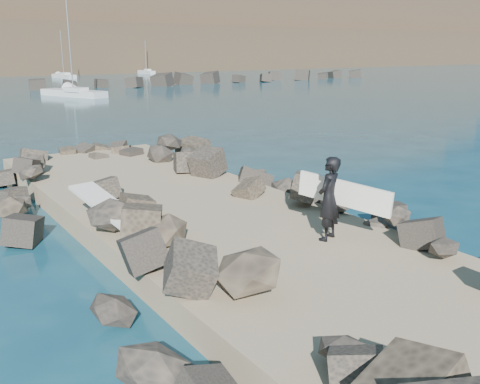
% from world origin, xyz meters
% --- Properties ---
extents(ground, '(800.00, 800.00, 0.00)m').
position_xyz_m(ground, '(0.00, 0.00, 0.00)').
color(ground, '#0F384C').
rests_on(ground, ground).
extents(jetty, '(6.00, 26.00, 0.60)m').
position_xyz_m(jetty, '(0.00, -2.00, 0.30)').
color(jetty, '#8C7759').
rests_on(jetty, ground).
extents(riprap_left, '(2.60, 22.00, 1.00)m').
position_xyz_m(riprap_left, '(-2.90, -1.50, 0.50)').
color(riprap_left, black).
rests_on(riprap_left, ground).
extents(riprap_right, '(2.60, 22.00, 1.00)m').
position_xyz_m(riprap_right, '(2.90, -1.50, 0.50)').
color(riprap_right, black).
rests_on(riprap_right, ground).
extents(breakwater_secondary, '(52.00, 4.00, 1.20)m').
position_xyz_m(breakwater_secondary, '(35.00, 55.00, 0.60)').
color(breakwater_secondary, black).
rests_on(breakwater_secondary, ground).
extents(surfboard_resting, '(1.10, 2.72, 0.09)m').
position_xyz_m(surfboard_resting, '(-2.58, 0.70, 1.04)').
color(surfboard_resting, silver).
rests_on(surfboard_resting, riprap_left).
extents(surfer_with_board, '(1.23, 2.26, 1.89)m').
position_xyz_m(surfer_with_board, '(1.28, -2.70, 1.55)').
color(surfer_with_board, black).
rests_on(surfer_with_board, jetty).
extents(sailboat_f, '(1.49, 5.20, 6.39)m').
position_xyz_m(sailboat_f, '(37.50, 86.96, 0.35)').
color(sailboat_f, silver).
rests_on(sailboat_f, ground).
extents(sailboat_d, '(2.34, 6.53, 7.78)m').
position_xyz_m(sailboat_d, '(19.60, 80.03, 0.35)').
color(sailboat_d, silver).
rests_on(sailboat_d, ground).
extents(sailboat_c, '(4.79, 8.38, 9.88)m').
position_xyz_m(sailboat_c, '(10.16, 44.52, 0.35)').
color(sailboat_c, silver).
rests_on(sailboat_c, ground).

